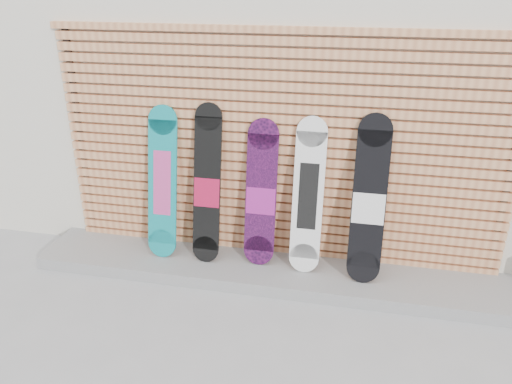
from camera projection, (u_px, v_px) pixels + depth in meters
The scene contains 9 objects.
ground at pixel (274, 322), 4.21m from camera, with size 80.00×80.00×0.00m, color #979699.
building at pixel (360, 48), 6.52m from camera, with size 12.00×5.00×3.60m, color beige.
concrete_step at pixel (271, 271), 4.82m from camera, with size 4.60×0.70×0.12m, color gray.
slat_wall at pixel (278, 149), 4.62m from camera, with size 4.26×0.08×2.29m.
snowboard_0 at pixel (162, 183), 4.79m from camera, with size 0.28×0.34×1.46m.
snowboard_1 at pixel (207, 186), 4.70m from camera, with size 0.26×0.34×1.51m.
snowboard_2 at pixel (261, 195), 4.65m from camera, with size 0.29×0.28×1.39m.
snowboard_3 at pixel (308, 196), 4.54m from camera, with size 0.28×0.32×1.44m.
snowboard_4 at pixel (369, 201), 4.40m from camera, with size 0.30×0.39×1.49m.
Camera 1 is at (0.55, -3.36, 2.71)m, focal length 35.00 mm.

